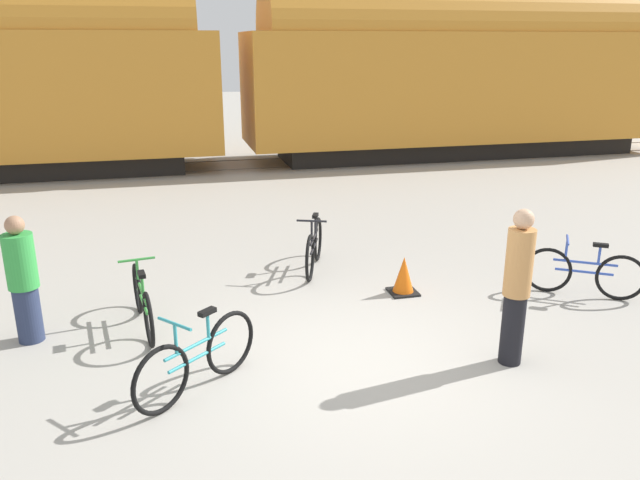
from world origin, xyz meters
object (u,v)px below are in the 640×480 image
(freight_train, at_px, (231,70))
(person_in_green, at_px, (23,280))
(bicycle_teal, at_px, (198,358))
(person_in_tan, at_px, (517,287))
(bicycle_black, at_px, (314,247))
(traffic_cone, at_px, (404,276))
(bicycle_blue, at_px, (584,272))
(bicycle_green, at_px, (143,302))

(freight_train, height_order, person_in_green, freight_train)
(bicycle_teal, height_order, person_in_tan, person_in_tan)
(bicycle_black, bearing_deg, freight_train, 91.26)
(bicycle_teal, xyz_separation_m, bicycle_black, (2.00, 3.22, 0.01))
(bicycle_black, bearing_deg, traffic_cone, -50.45)
(person_in_green, bearing_deg, person_in_tan, 60.67)
(person_in_tan, height_order, person_in_green, person_in_tan)
(bicycle_blue, xyz_separation_m, person_in_green, (-7.37, 0.40, 0.43))
(bicycle_green, relative_size, person_in_tan, 0.96)
(bicycle_black, relative_size, person_in_green, 1.01)
(bicycle_black, distance_m, traffic_cone, 1.62)
(bicycle_blue, height_order, bicycle_green, bicycle_green)
(person_in_tan, bearing_deg, person_in_green, 79.63)
(freight_train, distance_m, bicycle_blue, 11.92)
(person_in_tan, xyz_separation_m, traffic_cone, (-0.43, 2.21, -0.67))
(freight_train, relative_size, bicycle_black, 17.34)
(bicycle_blue, height_order, person_in_tan, person_in_tan)
(person_in_tan, height_order, traffic_cone, person_in_tan)
(bicycle_black, distance_m, person_in_green, 4.22)
(bicycle_green, bearing_deg, bicycle_teal, -71.00)
(bicycle_blue, bearing_deg, person_in_green, 176.87)
(traffic_cone, bearing_deg, bicycle_black, 129.55)
(bicycle_blue, bearing_deg, bicycle_teal, -166.98)
(person_in_tan, xyz_separation_m, person_in_green, (-5.36, 1.90, -0.14))
(bicycle_teal, xyz_separation_m, person_in_green, (-1.91, 1.66, 0.41))
(bicycle_black, relative_size, person_in_tan, 0.88)
(person_in_green, height_order, traffic_cone, person_in_green)
(freight_train, xyz_separation_m, person_in_tan, (1.65, -12.59, -1.78))
(bicycle_green, relative_size, bicycle_black, 1.09)
(freight_train, height_order, bicycle_teal, freight_train)
(freight_train, xyz_separation_m, person_in_green, (-3.71, -10.70, -1.92))
(freight_train, relative_size, bicycle_blue, 19.72)
(bicycle_green, xyz_separation_m, person_in_green, (-1.33, -0.02, 0.42))
(person_in_tan, relative_size, traffic_cone, 3.27)
(freight_train, xyz_separation_m, bicycle_blue, (3.66, -11.10, -2.35))
(bicycle_teal, relative_size, person_in_green, 0.83)
(person_in_green, bearing_deg, bicycle_blue, 77.03)
(freight_train, height_order, bicycle_green, freight_train)
(freight_train, relative_size, traffic_cone, 49.90)
(bicycle_blue, height_order, person_in_green, person_in_green)
(bicycle_black, bearing_deg, person_in_tan, -67.17)
(bicycle_black, bearing_deg, person_in_green, -158.33)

